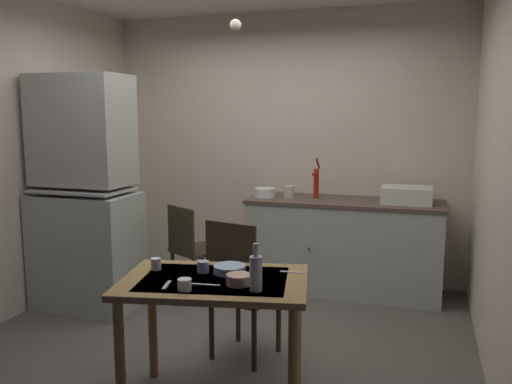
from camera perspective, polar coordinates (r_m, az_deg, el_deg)
The scene contains 23 objects.
ground_plane at distance 4.06m, azimuth -3.82°, elevation -15.89°, with size 4.64×4.64×0.00m, color #555049.
wall_back at distance 5.39m, azimuth 3.10°, elevation 4.96°, with size 3.74×0.10×2.69m, color beige.
wall_left at distance 4.74m, azimuth -25.47°, elevation 3.68°, with size 0.10×3.54×2.69m, color beige.
wall_right at distance 3.48m, azimuth 25.88°, elevation 2.22°, with size 0.10×3.54×2.69m, color beige.
hutch_cabinet at distance 4.70m, azimuth -18.21°, elevation -0.97°, with size 0.86×0.56×2.00m.
counter_cabinet at distance 5.03m, azimuth 9.57°, elevation -5.83°, with size 1.81×0.64×0.88m.
sink_basin at distance 4.88m, azimuth 16.20°, elevation -0.29°, with size 0.44×0.34×0.15m.
hand_pump at distance 5.01m, azimuth 6.61°, elevation 1.26°, with size 0.05×0.27×0.39m.
mixing_bowl_counter at distance 5.06m, azimuth 0.97°, elevation -0.06°, with size 0.21×0.21×0.09m, color white.
stoneware_crock at distance 5.01m, azimuth 3.63°, elevation 0.03°, with size 0.10×0.10×0.12m, color beige.
dining_table at distance 3.02m, azimuth -4.56°, elevation -11.52°, with size 1.16×0.88×0.76m.
chair_far_side at distance 3.58m, azimuth -1.81°, elevation -10.49°, with size 0.48×0.48×0.98m.
chair_by_counter at distance 4.80m, azimuth -6.99°, elevation -6.13°, with size 0.55×0.55×0.86m.
serving_bowl_wide at distance 3.07m, azimuth -2.91°, elevation -8.45°, with size 0.19×0.19×0.05m, color #9EB2C6.
soup_bowl_small at distance 2.87m, azimuth -1.89°, elevation -9.56°, with size 0.14×0.14×0.06m, color tan.
teacup_cream at distance 3.18m, azimuth -10.93°, elevation -7.75°, with size 0.06×0.06×0.07m, color white.
mug_dark at distance 2.80m, azimuth -7.84°, elevation -10.03°, with size 0.07×0.07×0.06m, color white.
mug_tall at distance 3.09m, azimuth -5.83°, elevation -8.14°, with size 0.07×0.07×0.07m, color #9EB2C6.
glass_bottle at distance 2.75m, azimuth -0.02°, elevation -8.76°, with size 0.07×0.07×0.25m.
table_knife at distance 2.88m, azimuth -5.69°, elevation -10.06°, with size 0.18×0.02×0.01m, color silver.
teaspoon_near_bowl at distance 3.09m, azimuth 3.91°, elevation -8.76°, with size 0.14×0.02×0.01m, color beige.
teaspoon_by_cup at distance 2.90m, azimuth -9.76°, elevation -10.01°, with size 0.14×0.02×0.01m, color beige.
pendant_bulb at distance 3.79m, azimuth -2.26°, elevation 17.83°, with size 0.08×0.08×0.08m, color #F9EFCC.
Camera 1 is at (1.40, -3.43, 1.67)m, focal length 36.50 mm.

